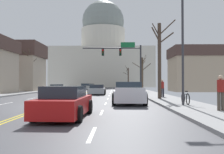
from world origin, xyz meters
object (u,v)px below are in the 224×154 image
(sedan_near_03, at_px, (65,103))
(pedestrian_00, at_px, (221,91))
(pickup_truck_near_02, at_px, (129,94))
(bicycle_parked, at_px, (185,98))
(signal_gantry, at_px, (124,57))
(sedan_oncoming_01, at_px, (86,87))
(sedan_near_01, at_px, (127,92))
(pedestrian_01, at_px, (162,87))
(street_lamp_right, at_px, (178,27))
(sedan_near_00, at_px, (97,90))
(sedan_oncoming_02, at_px, (91,86))
(sedan_oncoming_00, at_px, (57,88))

(sedan_near_03, bearing_deg, pedestrian_00, 11.36)
(pickup_truck_near_02, xyz_separation_m, bicycle_parked, (3.41, -2.17, -0.21))
(signal_gantry, distance_m, sedan_near_03, 23.61)
(sedan_near_03, distance_m, sedan_oncoming_01, 40.61)
(pickup_truck_near_02, height_order, sedan_oncoming_01, pickup_truck_near_02)
(pickup_truck_near_02, bearing_deg, pedestrian_00, -55.11)
(pedestrian_00, bearing_deg, sedan_near_01, 107.79)
(signal_gantry, bearing_deg, pedestrian_00, -79.97)
(pedestrian_01, bearing_deg, street_lamp_right, -94.09)
(signal_gantry, distance_m, sedan_near_00, 6.33)
(sedan_near_03, height_order, bicycle_parked, sedan_near_03)
(sedan_near_01, bearing_deg, sedan_oncoming_02, 100.68)
(sedan_near_01, bearing_deg, pickup_truck_near_02, -91.90)
(street_lamp_right, height_order, sedan_near_00, street_lamp_right)
(pedestrian_00, distance_m, bicycle_parked, 3.76)
(sedan_near_03, distance_m, sedan_oncoming_00, 30.84)
(sedan_near_00, xyz_separation_m, sedan_near_01, (3.36, -6.43, -0.03))
(signal_gantry, height_order, bicycle_parked, signal_gantry)
(pedestrian_00, relative_size, pedestrian_01, 1.05)
(pickup_truck_near_02, height_order, sedan_oncoming_02, pickup_truck_near_02)
(bicycle_parked, bearing_deg, pedestrian_01, 89.97)
(signal_gantry, xyz_separation_m, sedan_oncoming_01, (-7.19, 17.45, -4.33))
(pickup_truck_near_02, xyz_separation_m, pedestrian_01, (3.41, 5.49, 0.34))
(sedan_oncoming_00, relative_size, sedan_oncoming_01, 1.09)
(sedan_near_00, relative_size, sedan_near_03, 0.98)
(sedan_near_01, height_order, bicycle_parked, sedan_near_01)
(pickup_truck_near_02, bearing_deg, pedestrian_01, 58.10)
(sedan_near_01, xyz_separation_m, sedan_oncoming_00, (-10.66, 16.48, 0.01))
(sedan_near_00, height_order, bicycle_parked, sedan_near_00)
(pedestrian_00, xyz_separation_m, bicycle_parked, (-0.66, 3.66, -0.60))
(sedan_near_01, xyz_separation_m, sedan_near_03, (-3.30, -13.46, 0.07))
(sedan_near_00, bearing_deg, sedan_oncoming_02, 96.94)
(sedan_near_01, relative_size, pickup_truck_near_02, 0.77)
(street_lamp_right, height_order, pedestrian_01, street_lamp_right)
(signal_gantry, bearing_deg, pedestrian_01, -72.83)
(sedan_near_01, relative_size, bicycle_parked, 2.46)
(sedan_oncoming_01, height_order, pedestrian_01, pedestrian_01)
(pickup_truck_near_02, bearing_deg, signal_gantry, 89.07)
(signal_gantry, bearing_deg, sedan_oncoming_00, 146.93)
(sedan_oncoming_02, bearing_deg, sedan_near_00, -83.06)
(street_lamp_right, distance_m, sedan_oncoming_00, 29.10)
(sedan_near_00, relative_size, bicycle_parked, 2.50)
(sedan_near_03, bearing_deg, sedan_oncoming_00, 103.81)
(street_lamp_right, xyz_separation_m, sedan_oncoming_01, (-9.75, 36.03, -4.23))
(sedan_near_00, bearing_deg, street_lamp_right, -68.93)
(signal_gantry, relative_size, pickup_truck_near_02, 1.41)
(sedan_near_03, height_order, sedan_oncoming_01, sedan_near_03)
(sedan_near_00, bearing_deg, pedestrian_00, -68.63)
(sedan_oncoming_00, bearing_deg, sedan_oncoming_01, 71.43)
(sedan_oncoming_02, relative_size, pedestrian_00, 2.69)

